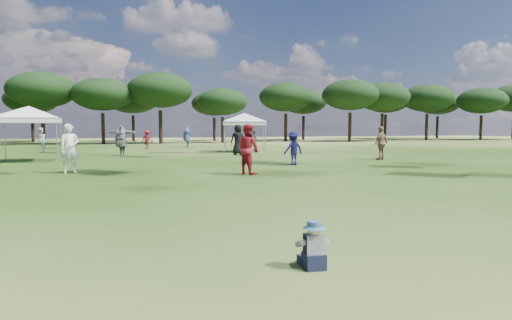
% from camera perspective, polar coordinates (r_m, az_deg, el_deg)
% --- Properties ---
extents(tree_line, '(108.78, 17.63, 7.77)m').
position_cam_1_polar(tree_line, '(50.42, -14.06, 8.45)').
color(tree_line, black).
rests_on(tree_line, ground).
extents(tent_left, '(5.78, 5.78, 3.11)m').
position_cam_1_polar(tent_left, '(24.56, -28.04, 6.08)').
color(tent_left, gray).
rests_on(tent_left, ground).
extents(tent_right, '(5.71, 5.71, 3.04)m').
position_cam_1_polar(tent_right, '(30.26, -1.53, 6.03)').
color(tent_right, gray).
rests_on(tent_right, ground).
extents(toddler, '(0.41, 0.45, 0.60)m').
position_cam_1_polar(toddler, '(5.45, 7.66, -11.42)').
color(toddler, black).
rests_on(toddler, ground).
extents(festival_crowd, '(27.64, 23.73, 1.92)m').
position_cam_1_polar(festival_crowd, '(26.35, -16.97, 2.34)').
color(festival_crowd, '#27282C').
rests_on(festival_crowd, ground).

